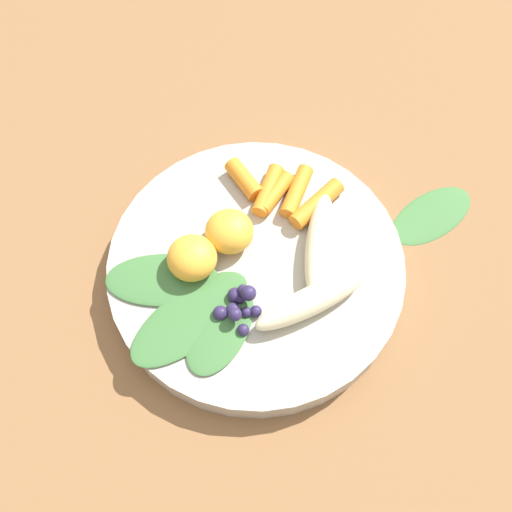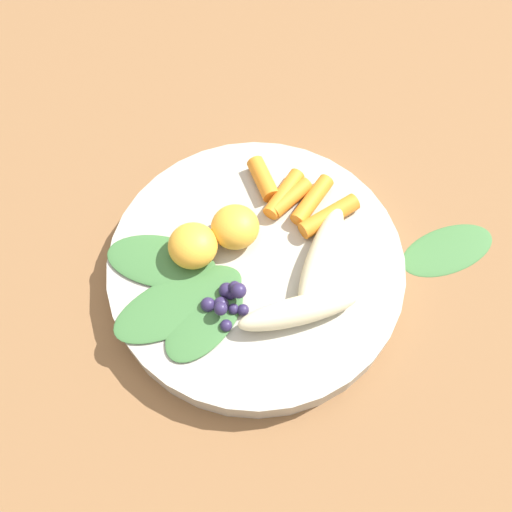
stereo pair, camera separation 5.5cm
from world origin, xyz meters
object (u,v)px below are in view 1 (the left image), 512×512
object	(u,v)px
bowl	(256,268)
kale_leaf_stray	(432,214)
orange_segment_near	(192,258)
banana_peeled_right	(310,301)
banana_peeled_left	(320,243)

from	to	relation	value
bowl	kale_leaf_stray	world-z (taller)	bowl
orange_segment_near	kale_leaf_stray	world-z (taller)	orange_segment_near
banana_peeled_right	kale_leaf_stray	size ratio (longest dim) A/B	1.08
orange_segment_near	banana_peeled_right	bearing A→B (deg)	-11.90
orange_segment_near	banana_peeled_left	bearing A→B (deg)	17.50
bowl	banana_peeled_left	world-z (taller)	banana_peeled_left
banana_peeled_left	orange_segment_near	distance (m)	0.12
banana_peeled_right	orange_segment_near	distance (m)	0.12
banana_peeled_left	banana_peeled_right	distance (m)	0.06
bowl	banana_peeled_right	world-z (taller)	banana_peeled_right
bowl	kale_leaf_stray	bearing A→B (deg)	29.38
bowl	orange_segment_near	bearing A→B (deg)	-165.18
orange_segment_near	kale_leaf_stray	xyz separation A→B (m)	(0.23, 0.11, -0.05)
banana_peeled_right	banana_peeled_left	bearing A→B (deg)	52.23
banana_peeled_right	orange_segment_near	xyz separation A→B (m)	(-0.11, 0.02, 0.00)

